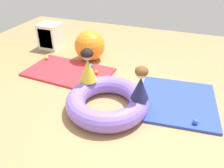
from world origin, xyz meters
The scene contains 13 objects.
ground_plane centered at (0.00, 0.00, 0.00)m, with size 8.00×8.00×0.00m, color tan.
gym_mat_near_right centered at (0.94, 0.61, 0.02)m, with size 1.15×1.22×0.04m, color #2D47B7.
gym_mat_far_left centered at (-1.11, 0.84, 0.02)m, with size 1.58×0.93×0.04m, color red.
inflatable_cushion centered at (-0.02, 0.07, 0.14)m, with size 1.21×1.21×0.28m, color #8466E0.
child_in_navy centered at (0.45, 0.11, 0.52)m, with size 0.32×0.32×0.49m.
child_in_yellow centered at (-0.42, 0.30, 0.54)m, with size 0.33×0.33×0.53m.
play_ball_orange centered at (-0.57, 0.92, 0.08)m, with size 0.08×0.08×0.08m, color orange.
play_ball_red centered at (-0.56, 0.68, 0.09)m, with size 0.10×0.10×0.10m, color red.
play_ball_teal centered at (-0.77, 1.13, 0.08)m, with size 0.08×0.08×0.08m, color teal.
play_ball_blue centered at (1.22, 0.13, 0.08)m, with size 0.08×0.08×0.08m, color blue.
play_ball_yellow centered at (-1.79, 1.13, 0.08)m, with size 0.08×0.08×0.08m, color yellow.
exercise_ball_large centered at (-0.97, 1.52, 0.31)m, with size 0.62×0.62×0.62m, color orange.
storage_cube centered at (-2.11, 1.80, 0.28)m, with size 0.44×0.44×0.56m.
Camera 1 is at (0.97, -2.39, 2.09)m, focal length 36.17 mm.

